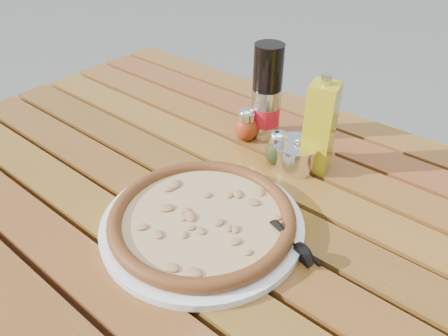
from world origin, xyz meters
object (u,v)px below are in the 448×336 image
Objects in this scene: oregano_shaker at (278,149)px; dark_bottle at (267,92)px; table at (218,213)px; olive_oil_cruet at (320,127)px; sunglasses at (291,243)px; soda_can at (265,113)px; pepper_shaker at (246,125)px; pizza at (202,217)px; parmesan_tin at (296,155)px; plate at (202,224)px.

dark_bottle is (-0.09, 0.08, 0.07)m from oregano_shaker.
table is 6.67× the size of olive_oil_cruet.
dark_bottle is at bearing 148.27° from sunglasses.
soda_can is 0.57× the size of olive_oil_cruet.
pepper_shaker is (-0.06, 0.17, 0.11)m from table.
pizza is 4.07× the size of oregano_shaker.
sunglasses reaches higher than pizza.
parmesan_tin is (-0.03, -0.03, -0.07)m from olive_oil_cruet.
soda_can is (-0.10, 0.33, 0.05)m from plate.
plate is at bearing -100.86° from olive_oil_cruet.
pizza is 1.59× the size of olive_oil_cruet.
pizza is at bearing -72.78° from soda_can.
dark_bottle is (-0.10, 0.33, 0.10)m from plate.
table is at bearing -70.31° from pepper_shaker.
parmesan_tin is 0.25m from sunglasses.
olive_oil_cruet reaches higher than pizza.
table is 0.21m from parmesan_tin.
oregano_shaker is 0.12m from soda_can.
plate is 0.27m from parmesan_tin.
table is 17.07× the size of oregano_shaker.
olive_oil_cruet reaches higher than soda_can.
olive_oil_cruet is (0.06, 0.29, 0.09)m from plate.
olive_oil_cruet is 0.08m from parmesan_tin.
soda_can is at bearing 107.22° from plate.
sunglasses reaches higher than table.
olive_oil_cruet is at bearing 57.20° from table.
oregano_shaker is at bearing 92.49° from plate.
soda_can is (0.02, 0.04, 0.02)m from pepper_shaker.
pepper_shaker is at bearing 113.22° from plate.
pizza is at bearing 116.57° from plate.
table is 0.19m from oregano_shaker.
sunglasses is (0.25, -0.28, -0.09)m from dark_bottle.
soda_can reaches higher than pizza.
dark_bottle reaches higher than plate.
sunglasses is at bearing -47.67° from dark_bottle.
olive_oil_cruet is (0.16, -0.04, 0.04)m from soda_can.
oregano_shaker is at bearing -18.24° from pepper_shaker.
plate is 0.31m from olive_oil_cruet.
plate is at bearing -63.43° from pizza.
sunglasses is (0.15, 0.05, 0.01)m from plate.
olive_oil_cruet is (0.07, 0.04, 0.06)m from oregano_shaker.
pepper_shaker reaches higher than plate.
pepper_shaker is at bearing -113.02° from dark_bottle.
dark_bottle is (-0.04, 0.22, 0.19)m from table.
oregano_shaker is 0.10m from olive_oil_cruet.
plate is 4.39× the size of oregano_shaker.
table is 12.61× the size of sunglasses.
dark_bottle is (-0.10, 0.33, 0.09)m from pizza.
plate is at bearing -72.78° from soda_can.
parmesan_tin is (0.03, 0.27, 0.01)m from pizza.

